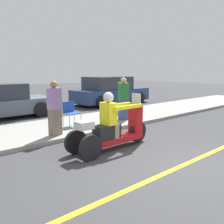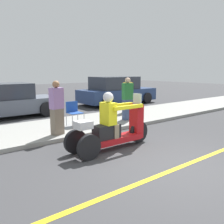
# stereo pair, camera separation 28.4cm
# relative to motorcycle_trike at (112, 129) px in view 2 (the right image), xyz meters

# --- Properties ---
(ground_plane) EXTENTS (60.00, 60.00, 0.00)m
(ground_plane) POSITION_rel_motorcycle_trike_xyz_m (0.30, -1.84, -0.53)
(ground_plane) COLOR #38383A
(lane_stripe) EXTENTS (24.00, 0.12, 0.01)m
(lane_stripe) POSITION_rel_motorcycle_trike_xyz_m (-0.00, -1.84, -0.53)
(lane_stripe) COLOR gold
(lane_stripe) RESTS_ON ground
(sidewalk_strip) EXTENTS (28.00, 2.80, 0.12)m
(sidewalk_strip) POSITION_rel_motorcycle_trike_xyz_m (0.30, 2.76, -0.47)
(sidewalk_strip) COLOR gray
(sidewalk_strip) RESTS_ON ground
(motorcycle_trike) EXTENTS (2.45, 0.69, 1.48)m
(motorcycle_trike) POSITION_rel_motorcycle_trike_xyz_m (0.00, 0.00, 0.00)
(motorcycle_trike) COLOR black
(motorcycle_trike) RESTS_ON ground
(spectator_near_curb) EXTENTS (0.39, 0.26, 1.54)m
(spectator_near_curb) POSITION_rel_motorcycle_trike_xyz_m (3.66, 3.41, 0.33)
(spectator_near_curb) COLOR #726656
(spectator_near_curb) RESTS_ON sidewalk_strip
(spectator_with_child) EXTENTS (0.42, 0.31, 1.60)m
(spectator_with_child) POSITION_rel_motorcycle_trike_xyz_m (2.48, 2.14, 0.36)
(spectator_with_child) COLOR #38476B
(spectator_with_child) RESTS_ON sidewalk_strip
(spectator_by_tree) EXTENTS (0.41, 0.30, 1.58)m
(spectator_by_tree) POSITION_rel_motorcycle_trike_xyz_m (-0.61, 1.81, 0.36)
(spectator_by_tree) COLOR #726656
(spectator_by_tree) RESTS_ON sidewalk_strip
(folding_chair_curbside) EXTENTS (0.48, 0.48, 0.82)m
(folding_chair_curbside) POSITION_rel_motorcycle_trike_xyz_m (0.37, 2.54, 0.10)
(folding_chair_curbside) COLOR #A5A8AD
(folding_chair_curbside) RESTS_ON sidewalk_strip
(parked_car_lot_far) EXTENTS (4.67, 2.12, 1.61)m
(parked_car_lot_far) POSITION_rel_motorcycle_trike_xyz_m (5.58, 6.48, 0.22)
(parked_car_lot_far) COLOR navy
(parked_car_lot_far) RESTS_ON ground
(parked_car_lot_left) EXTENTS (4.27, 1.96, 1.44)m
(parked_car_lot_left) POSITION_rel_motorcycle_trike_xyz_m (-0.81, 6.18, 0.15)
(parked_car_lot_left) COLOR slate
(parked_car_lot_left) RESTS_ON ground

